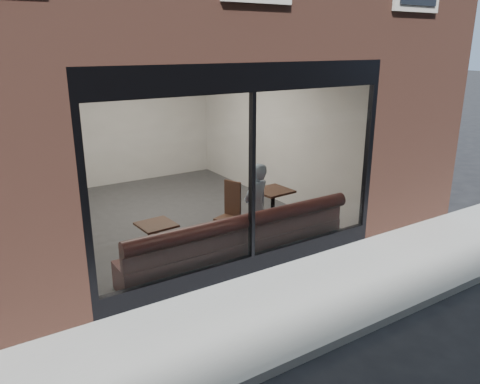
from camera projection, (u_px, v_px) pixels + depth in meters
ground at (345, 338)px, 5.73m from camera, size 120.00×120.00×0.00m
sidewalk_near at (293, 301)px, 6.53m from camera, size 40.00×2.00×0.01m
kerb_near at (348, 336)px, 5.67m from camera, size 40.00×0.10×0.12m
host_building_pier_right at (244, 111)px, 13.60m from camera, size 2.50×12.00×3.20m
host_building_backfill at (85, 108)px, 14.07m from camera, size 5.00×6.00×3.20m
cafe_floor at (172, 216)px, 9.73m from camera, size 6.00×6.00×0.00m
cafe_ceiling at (165, 58)px, 8.78m from camera, size 6.00×6.00×0.00m
cafe_wall_back at (118, 122)px, 11.66m from camera, size 5.00×0.00×5.00m
cafe_wall_left at (34, 157)px, 7.97m from camera, size 0.00×6.00×6.00m
cafe_wall_right at (270, 130)px, 10.54m from camera, size 0.00×6.00×6.00m
storefront_kick at (251, 264)px, 7.33m from camera, size 5.00×0.10×0.30m
storefront_header at (253, 77)px, 6.47m from camera, size 5.00×0.10×0.40m
storefront_mullion at (252, 178)px, 6.91m from camera, size 0.06×0.10×2.50m
storefront_glass at (253, 178)px, 6.88m from camera, size 4.80×0.00×4.80m
banquette at (238, 250)px, 7.63m from camera, size 4.00×0.55×0.45m
person at (256, 208)px, 7.97m from camera, size 0.65×0.52×1.55m
cafe_table_left at (156, 225)px, 7.31m from camera, size 0.58×0.58×0.03m
cafe_table_right at (273, 191)px, 9.02m from camera, size 0.68×0.68×0.04m
cafe_chair_right at (227, 219)px, 8.97m from camera, size 0.48×0.48×0.04m
wall_poster at (36, 153)px, 8.05m from camera, size 0.02×0.56×0.75m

